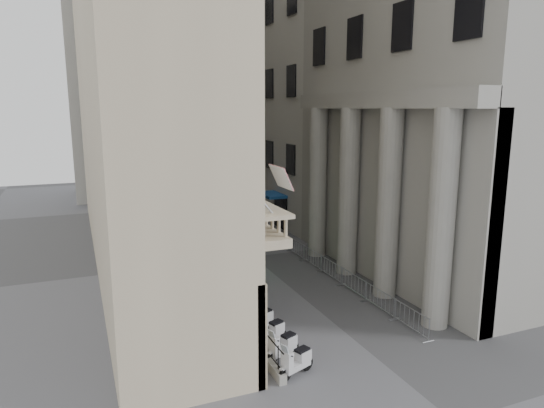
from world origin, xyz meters
The scene contains 31 objects.
far_building centered at (0.00, 48.00, 15.00)m, with size 22.00×10.00×30.00m, color beige.
iron_fence centered at (-4.30, 18.00, 0.00)m, with size 0.30×28.00×1.40m, color black, non-canonical shape.
blue_awning centered at (4.15, 26.00, 0.00)m, with size 1.60×3.00×3.00m, color navy, non-canonical shape.
flag centered at (-4.00, 5.00, 0.00)m, with size 1.00×1.40×8.20m, color #9E0C11, non-canonical shape.
scooter_0 centered at (-3.57, 4.45, 0.00)m, with size 0.56×1.40×1.50m, color silver, non-canonical shape.
scooter_1 centered at (-3.57, 5.74, 0.00)m, with size 0.56×1.40×1.50m, color silver, non-canonical shape.
scooter_2 centered at (-3.57, 7.03, 0.00)m, with size 0.56×1.40×1.50m, color silver, non-canonical shape.
scooter_3 centered at (-3.57, 8.32, 0.00)m, with size 0.56×1.40×1.50m, color silver, non-canonical shape.
scooter_4 centered at (-3.57, 9.61, 0.00)m, with size 0.56×1.40×1.50m, color silver, non-canonical shape.
scooter_5 centered at (-3.57, 10.90, 0.00)m, with size 0.56×1.40×1.50m, color silver, non-canonical shape.
scooter_6 centered at (-3.57, 12.19, 0.00)m, with size 0.56×1.40×1.50m, color silver, non-canonical shape.
scooter_7 centered at (-3.57, 13.48, 0.00)m, with size 0.56×1.40×1.50m, color silver, non-canonical shape.
scooter_8 centered at (-3.57, 14.77, 0.00)m, with size 0.56×1.40×1.50m, color silver, non-canonical shape.
scooter_9 centered at (-3.57, 16.07, 0.00)m, with size 0.56×1.40×1.50m, color silver, non-canonical shape.
scooter_10 centered at (-3.57, 17.36, 0.00)m, with size 0.56×1.40×1.50m, color silver, non-canonical shape.
scooter_11 centered at (-3.57, 18.65, 0.00)m, with size 0.56×1.40×1.50m, color silver, non-canonical shape.
scooter_12 centered at (-3.57, 19.94, 0.00)m, with size 0.56×1.40×1.50m, color silver, non-canonical shape.
scooter_13 centered at (-3.57, 21.23, 0.00)m, with size 0.56×1.40×1.50m, color silver, non-canonical shape.
barrier_0 centered at (2.86, 5.92, 0.00)m, with size 0.60×2.40×1.10m, color #999CA1, non-canonical shape.
barrier_1 centered at (2.86, 8.42, 0.00)m, with size 0.60×2.40×1.10m, color #999CA1, non-canonical shape.
barrier_2 centered at (2.86, 10.92, 0.00)m, with size 0.60×2.40×1.10m, color #999CA1, non-canonical shape.
barrier_3 centered at (2.86, 13.42, 0.00)m, with size 0.60×2.40×1.10m, color #999CA1, non-canonical shape.
barrier_4 centered at (2.86, 15.92, 0.00)m, with size 0.60×2.40×1.10m, color #999CA1, non-canonical shape.
barrier_5 centered at (2.86, 18.42, 0.00)m, with size 0.60×2.40×1.10m, color #999CA1, non-canonical shape.
barrier_6 centered at (2.86, 20.92, 0.00)m, with size 0.60×2.40×1.10m, color #999CA1, non-canonical shape.
security_tent centered at (-1.73, 24.76, 2.62)m, with size 3.86×3.86×3.13m.
street_lamp centered at (-2.27, 22.19, 5.31)m, with size 2.81×0.94×8.85m.
info_kiosk centered at (-2.49, 16.17, 0.87)m, with size 0.39×0.85×1.73m.
pedestrian_a centered at (1.31, 27.47, 0.90)m, with size 0.65×0.43×1.79m, color black.
pedestrian_b centered at (3.00, 26.43, 0.95)m, with size 0.92×0.72×1.90m, color black.
pedestrian_c centered at (-1.39, 30.99, 0.90)m, with size 0.88×0.57×1.79m, color black.
Camera 1 is at (-10.73, -10.73, 9.96)m, focal length 32.00 mm.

